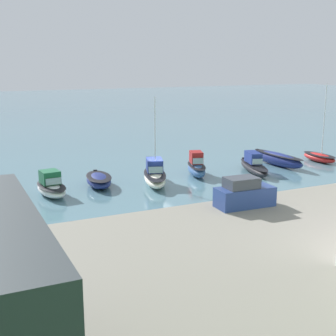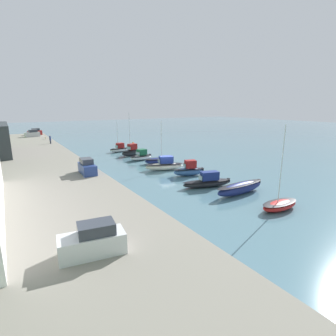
# 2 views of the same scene
# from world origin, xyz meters

# --- Properties ---
(ground_plane) EXTENTS (320.00, 320.00, 0.00)m
(ground_plane) POSITION_xyz_m (0.00, 0.00, 0.00)
(ground_plane) COLOR slate
(moored_boat_0) EXTENTS (2.01, 4.97, 9.12)m
(moored_boat_0) POSITION_xyz_m (-21.30, -1.15, 0.56)
(moored_boat_0) COLOR red
(moored_boat_0) RESTS_ON ground_plane
(moored_boat_1) EXTENTS (1.98, 8.06, 1.51)m
(moored_boat_1) POSITION_xyz_m (-15.40, -1.43, 0.80)
(moored_boat_1) COLOR navy
(moored_boat_1) RESTS_ON ground_plane
(moored_boat_2) EXTENTS (3.50, 7.28, 2.17)m
(moored_boat_2) POSITION_xyz_m (-10.96, 0.15, 0.77)
(moored_boat_2) COLOR black
(moored_boat_2) RESTS_ON ground_plane
(moored_boat_3) EXTENTS (3.09, 5.28, 2.50)m
(moored_boat_3) POSITION_xyz_m (-4.77, -1.26, 0.91)
(moored_boat_3) COLOR #33568E
(moored_boat_3) RESTS_ON ground_plane
(moored_boat_4) EXTENTS (4.13, 7.06, 8.40)m
(moored_boat_4) POSITION_xyz_m (0.54, 0.09, 0.89)
(moored_boat_4) COLOR white
(moored_boat_4) RESTS_ON ground_plane
(moored_boat_5) EXTENTS (3.05, 5.42, 1.13)m
(moored_boat_5) POSITION_xyz_m (5.67, -1.44, 0.61)
(moored_boat_5) COLOR navy
(moored_boat_5) RESTS_ON ground_plane
(moored_boat_6) EXTENTS (2.64, 5.12, 2.21)m
(moored_boat_6) POSITION_xyz_m (10.40, -0.23, 0.79)
(moored_boat_6) COLOR white
(moored_boat_6) RESTS_ON ground_plane
(moored_boat_7) EXTENTS (3.13, 5.56, 9.64)m
(moored_boat_7) POSITION_xyz_m (15.70, -0.54, 0.99)
(moored_boat_7) COLOR black
(moored_boat_7) RESTS_ON ground_plane
(moored_boat_8) EXTENTS (2.16, 4.97, 7.20)m
(moored_boat_8) POSITION_xyz_m (21.84, -0.09, 0.77)
(moored_boat_8) COLOR silver
(moored_boat_8) RESTS_ON ground_plane
(parked_car_0) EXTENTS (2.37, 4.41, 2.16)m
(parked_car_0) POSITION_xyz_m (53.81, 15.69, 2.38)
(parked_car_0) COLOR #B7B7BC
(parked_car_0) RESTS_ON quay_promenade
(parked_car_1) EXTENTS (2.17, 4.34, 2.16)m
(parked_car_1) POSITION_xyz_m (58.93, 14.47, 2.38)
(parked_car_1) COLOR maroon
(parked_car_1) RESTS_ON quay_promenade
(parked_car_2) EXTENTS (2.38, 4.41, 2.16)m
(parked_car_2) POSITION_xyz_m (-21.67, 19.01, 2.38)
(parked_car_2) COLOR silver
(parked_car_2) RESTS_ON quay_promenade
(parked_car_3) EXTENTS (4.27, 1.96, 2.16)m
(parked_car_3) POSITION_xyz_m (-0.46, 13.61, 2.38)
(parked_car_3) COLOR navy
(parked_car_3) RESTS_ON quay_promenade
(person_on_quay) EXTENTS (0.40, 0.40, 2.14)m
(person_on_quay) POSITION_xyz_m (34.62, 13.35, 2.56)
(person_on_quay) COLOR #232838
(person_on_quay) RESTS_ON quay_promenade
(dog_on_quay) EXTENTS (0.88, 0.41, 0.68)m
(dog_on_quay) POSITION_xyz_m (45.04, 13.18, 1.92)
(dog_on_quay) COLOR tan
(dog_on_quay) RESTS_ON quay_promenade
(mooring_buoy_1) EXTENTS (0.53, 0.53, 0.53)m
(mooring_buoy_1) POSITION_xyz_m (32.38, -8.49, 0.27)
(mooring_buoy_1) COLOR orange
(mooring_buoy_1) RESTS_ON ground_plane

